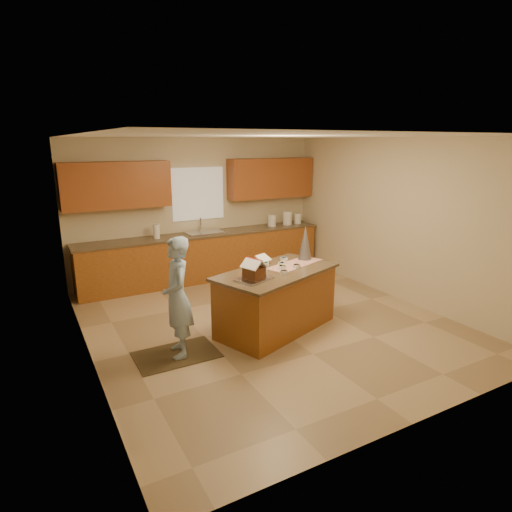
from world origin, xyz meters
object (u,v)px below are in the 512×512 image
tinsel_tree (305,243)px  boy (177,297)px  island_base (276,301)px  gingerbread_house (254,271)px

tinsel_tree → boy: size_ratio=0.35×
tinsel_tree → island_base: bearing=-156.6°
island_base → gingerbread_house: size_ratio=5.06×
island_base → tinsel_tree: tinsel_tree is taller
island_base → boy: (-1.47, -0.08, 0.35)m
gingerbread_house → boy: bearing=171.6°
tinsel_tree → boy: boy is taller
island_base → boy: 1.52m
boy → island_base: bearing=102.4°
island_base → tinsel_tree: size_ratio=3.27×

